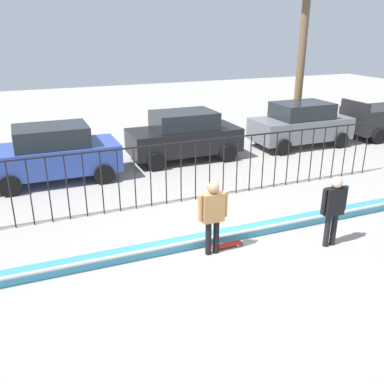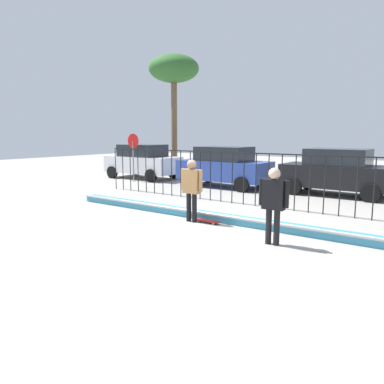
# 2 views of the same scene
# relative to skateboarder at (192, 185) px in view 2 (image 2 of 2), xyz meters

# --- Properties ---
(ground_plane) EXTENTS (60.00, 60.00, 0.00)m
(ground_plane) POSITION_rel_skateboarder_xyz_m (0.45, 0.05, -1.07)
(ground_plane) COLOR #9E9991
(bowl_coping_ledge) EXTENTS (11.00, 0.40, 0.27)m
(bowl_coping_ledge) POSITION_rel_skateboarder_xyz_m (0.45, 0.49, -0.95)
(bowl_coping_ledge) COLOR teal
(bowl_coping_ledge) RESTS_ON ground
(perimeter_fence) EXTENTS (14.04, 0.04, 1.85)m
(perimeter_fence) POSITION_rel_skateboarder_xyz_m (0.45, 3.18, 0.07)
(perimeter_fence) COLOR black
(perimeter_fence) RESTS_ON ground
(skateboarder) EXTENTS (0.72, 0.27, 1.78)m
(skateboarder) POSITION_rel_skateboarder_xyz_m (0.00, 0.00, 0.00)
(skateboarder) COLOR black
(skateboarder) RESTS_ON ground
(skateboard) EXTENTS (0.80, 0.20, 0.07)m
(skateboard) POSITION_rel_skateboarder_xyz_m (0.44, 0.12, -1.01)
(skateboard) COLOR #A51E19
(skateboard) RESTS_ON ground
(camera_operator) EXTENTS (0.71, 0.27, 1.76)m
(camera_operator) POSITION_rel_skateboarder_xyz_m (2.78, -0.72, -0.01)
(camera_operator) COLOR black
(camera_operator) RESTS_ON ground
(parked_car_white) EXTENTS (4.30, 2.12, 1.90)m
(parked_car_white) POSITION_rel_skateboarder_xyz_m (-8.26, 6.78, -0.10)
(parked_car_white) COLOR silver
(parked_car_white) RESTS_ON ground
(parked_car_blue) EXTENTS (4.30, 2.12, 1.90)m
(parked_car_blue) POSITION_rel_skateboarder_xyz_m (-2.85, 6.57, -0.10)
(parked_car_blue) COLOR #2D479E
(parked_car_blue) RESTS_ON ground
(parked_car_black) EXTENTS (4.30, 2.12, 1.90)m
(parked_car_black) POSITION_rel_skateboarder_xyz_m (2.11, 7.20, -0.10)
(parked_car_black) COLOR black
(parked_car_black) RESTS_ON ground
(stop_sign) EXTENTS (0.76, 0.07, 2.50)m
(stop_sign) POSITION_rel_skateboarder_xyz_m (-7.73, 5.52, 0.55)
(stop_sign) COLOR slate
(stop_sign) RESTS_ON ground
(palm_tree_short) EXTENTS (2.99, 2.99, 7.14)m
(palm_tree_short) POSITION_rel_skateboarder_xyz_m (-8.13, 9.48, 5.09)
(palm_tree_short) COLOR brown
(palm_tree_short) RESTS_ON ground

